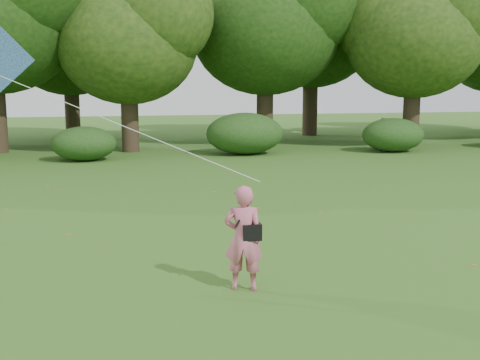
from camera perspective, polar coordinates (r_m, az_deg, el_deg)
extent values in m
plane|color=#265114|center=(9.54, 6.54, -10.73)|extent=(100.00, 100.00, 0.00)
imported|color=#CF617E|center=(9.45, 0.33, -5.52)|extent=(0.70, 0.56, 1.68)
imported|color=slate|center=(28.85, 13.37, 4.20)|extent=(0.99, 0.88, 1.60)
cube|color=black|center=(9.43, 1.09, -4.93)|extent=(0.30, 0.20, 0.26)
cylinder|color=black|center=(9.32, 0.39, -3.05)|extent=(0.33, 0.14, 0.47)
cylinder|color=white|center=(9.99, -13.06, 5.86)|extent=(4.76, 2.22, 1.94)
cylinder|color=#3A2D1E|center=(28.53, -10.40, 5.81)|extent=(0.80, 0.80, 3.15)
ellipsoid|color=#1E3F11|center=(28.53, -10.60, 12.50)|extent=(6.40, 6.40, 5.44)
cylinder|color=#3A2D1E|center=(31.51, 2.37, 6.75)|extent=(0.86, 0.86, 3.67)
ellipsoid|color=#1E3F11|center=(31.58, 2.42, 13.89)|extent=(7.60, 7.60, 6.46)
cylinder|color=#3A2D1E|center=(31.74, 15.94, 6.20)|extent=(0.83, 0.83, 3.43)
ellipsoid|color=#1E3F11|center=(31.77, 16.23, 12.66)|extent=(6.80, 6.80, 5.78)
cylinder|color=#3A2D1E|center=(36.06, -15.62, 6.60)|extent=(0.84, 0.84, 3.50)
ellipsoid|color=#1E3F11|center=(36.09, -15.88, 12.44)|extent=(7.00, 7.00, 5.95)
cylinder|color=#3A2D1E|center=(36.97, 6.66, 7.35)|extent=(0.90, 0.90, 4.02)
ellipsoid|color=#1E3F11|center=(37.06, 6.78, 13.78)|extent=(7.80, 7.80, 6.63)
ellipsoid|color=#264919|center=(25.72, -14.58, 3.36)|extent=(2.66, 2.09, 1.42)
ellipsoid|color=#264919|center=(27.13, 0.44, 4.43)|extent=(3.50, 2.75, 1.88)
ellipsoid|color=#264919|center=(29.02, 14.31, 4.17)|extent=(2.94, 2.31, 1.58)
cube|color=olive|center=(16.58, -21.27, -2.63)|extent=(0.13, 0.09, 0.01)
cube|color=olive|center=(19.86, -17.79, -0.55)|extent=(0.14, 0.12, 0.01)
cube|color=olive|center=(19.01, -16.85, -0.93)|extent=(0.14, 0.14, 0.01)
cube|color=olive|center=(15.64, 1.80, -2.68)|extent=(0.13, 0.14, 0.01)
cube|color=olive|center=(11.66, 21.25, -7.53)|extent=(0.11, 0.14, 0.01)
cube|color=olive|center=(17.94, -2.46, -1.12)|extent=(0.14, 0.14, 0.01)
cube|color=olive|center=(15.33, 7.60, -3.00)|extent=(0.14, 0.14, 0.01)
cube|color=olive|center=(13.49, -15.91, -5.00)|extent=(0.13, 0.09, 0.01)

